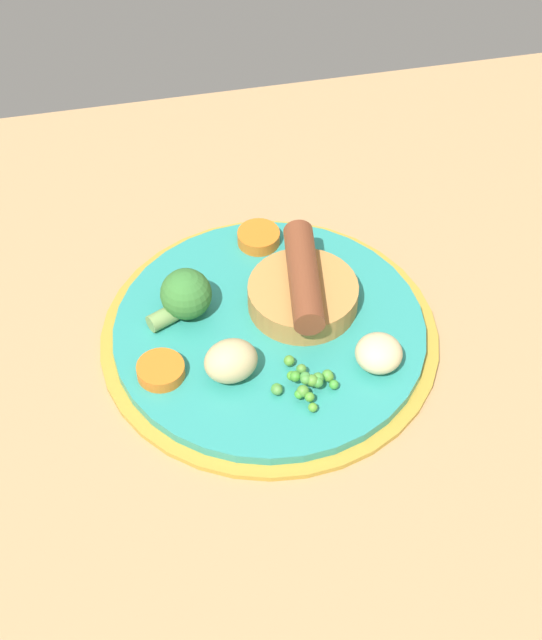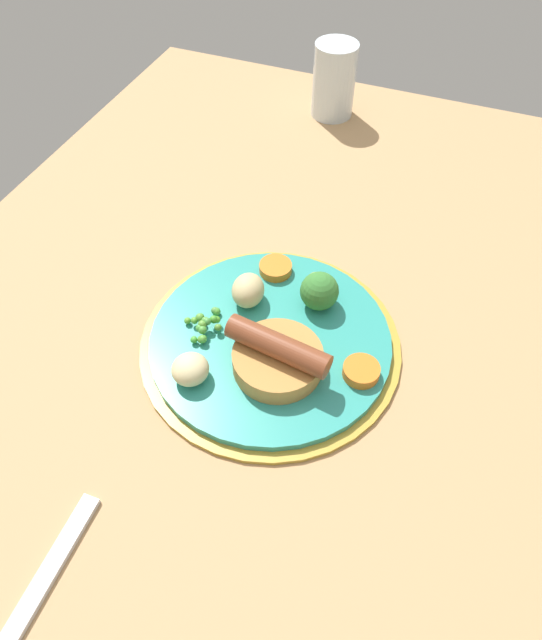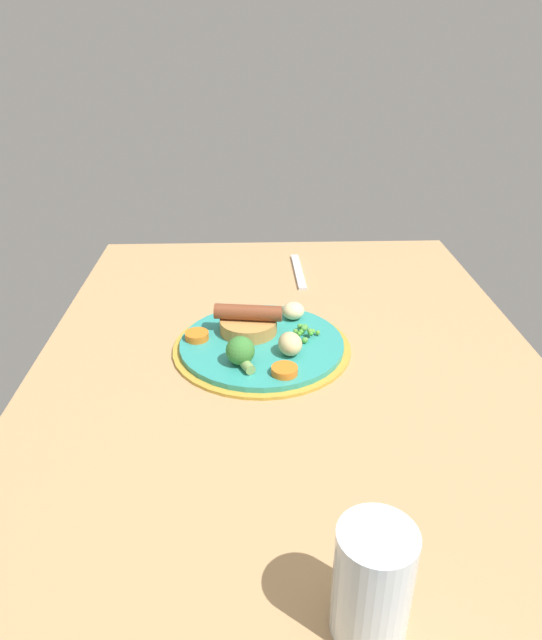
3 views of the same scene
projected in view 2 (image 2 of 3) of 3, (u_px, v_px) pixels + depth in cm
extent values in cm
cube|color=tan|center=(252.00, 312.00, 68.42)|extent=(110.00, 80.00, 3.00)
cylinder|color=#B79333|center=(270.00, 344.00, 63.22)|extent=(28.82, 28.82, 0.50)
cylinder|color=teal|center=(270.00, 341.00, 62.87)|extent=(26.51, 26.51, 1.40)
cylinder|color=#BC8442|center=(278.00, 360.00, 58.97)|extent=(9.47, 9.47, 2.27)
cylinder|color=#33190C|center=(278.00, 354.00, 58.22)|extent=(7.57, 7.57, 0.30)
cylinder|color=brown|center=(278.00, 346.00, 57.11)|extent=(4.04, 11.34, 2.58)
sphere|color=green|center=(219.00, 327.00, 62.11)|extent=(0.72, 0.72, 0.72)
sphere|color=#519534|center=(200.00, 318.00, 62.72)|extent=(0.98, 0.98, 0.98)
sphere|color=#549237|center=(218.00, 327.00, 62.03)|extent=(0.80, 0.80, 0.80)
sphere|color=#4FA52F|center=(217.00, 320.00, 62.71)|extent=(0.78, 0.78, 0.78)
sphere|color=green|center=(194.00, 340.00, 61.40)|extent=(0.78, 0.78, 0.78)
sphere|color=#549732|center=(227.00, 326.00, 62.50)|extent=(0.91, 0.91, 0.91)
sphere|color=#53922E|center=(201.00, 340.00, 61.27)|extent=(0.82, 0.82, 0.82)
sphere|color=green|center=(201.00, 316.00, 63.11)|extent=(0.73, 0.73, 0.73)
sphere|color=#4B963C|center=(205.00, 321.00, 62.03)|extent=(0.90, 0.90, 0.90)
sphere|color=#509C31|center=(194.00, 321.00, 62.76)|extent=(0.80, 0.80, 0.80)
sphere|color=green|center=(200.00, 328.00, 61.77)|extent=(0.90, 0.90, 0.90)
sphere|color=#469741|center=(207.00, 322.00, 61.95)|extent=(0.88, 0.88, 0.88)
sphere|color=#57A744|center=(207.00, 321.00, 61.98)|extent=(0.82, 0.82, 0.82)
sphere|color=#4A9C3C|center=(203.00, 330.00, 61.60)|extent=(0.94, 0.94, 0.94)
sphere|color=#519340|center=(215.00, 311.00, 64.00)|extent=(0.85, 0.85, 0.85)
sphere|color=#569E30|center=(188.00, 321.00, 63.15)|extent=(0.76, 0.76, 0.76)
sphere|color=#4F9E38|center=(203.00, 339.00, 61.23)|extent=(0.92, 0.92, 0.92)
sphere|color=#569735|center=(202.00, 325.00, 61.85)|extent=(0.98, 0.98, 0.98)
sphere|color=#41952D|center=(214.00, 319.00, 62.48)|extent=(0.91, 0.91, 0.91)
sphere|color=#4C9E38|center=(216.00, 312.00, 64.05)|extent=(0.97, 0.97, 0.97)
sphere|color=#387A33|center=(319.00, 291.00, 63.73)|extent=(4.40, 4.40, 4.40)
cylinder|color=#7A9E56|center=(316.00, 284.00, 66.43)|extent=(2.80, 2.40, 1.54)
ellipsoid|color=beige|center=(190.00, 369.00, 57.84)|extent=(5.02, 4.98, 2.92)
ellipsoid|color=#CCB77F|center=(246.00, 290.00, 64.43)|extent=(5.02, 4.42, 3.55)
cylinder|color=orange|center=(276.00, 268.00, 68.37)|extent=(4.73, 4.73, 1.11)
cylinder|color=orange|center=(361.00, 371.00, 58.73)|extent=(5.45, 5.45, 1.22)
cube|color=silver|center=(34.00, 598.00, 46.49)|extent=(18.03, 1.98, 0.60)
cylinder|color=silver|center=(334.00, 80.00, 89.71)|extent=(6.74, 6.74, 11.40)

